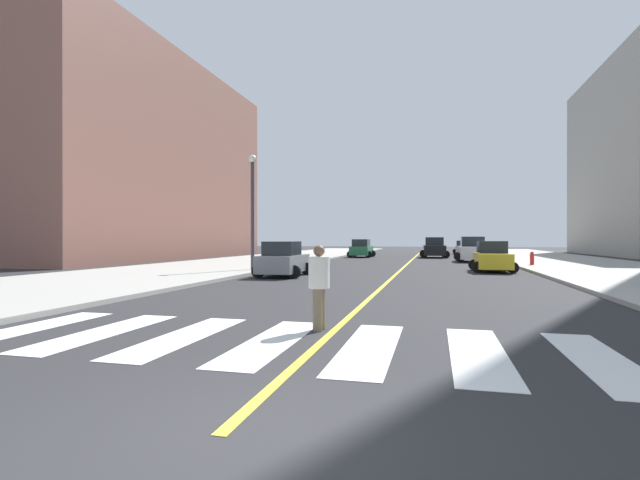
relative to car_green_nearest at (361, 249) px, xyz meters
name	(u,v)px	position (x,y,z in m)	size (l,w,h in m)	color
ground_plane	(218,437)	(5.32, -43.22, -0.86)	(220.00, 220.00, 0.00)	#28282B
sidewalk_kerb_west	(181,270)	(-6.88, -23.22, -0.79)	(10.00, 120.00, 0.15)	#9E9B93
crosswalk_paint	(319,344)	(5.32, -39.22, -0.86)	(13.50, 4.00, 0.01)	silver
lane_divider_paint	(413,259)	(5.32, -3.22, -0.86)	(0.16, 80.00, 0.01)	yellow
low_rise_brick_west	(121,163)	(-22.77, -7.53, 8.54)	(16.00, 32.00, 18.79)	brown
car_green_nearest	(361,249)	(0.00, 0.00, 0.00)	(2.60, 4.14, 1.84)	#236B42
car_white_second	(472,250)	(10.33, -7.03, 0.11)	(2.89, 4.63, 2.07)	silver
car_gray_third	(283,260)	(-0.11, -25.01, -0.04)	(2.53, 3.99, 1.76)	slate
car_black_fourth	(434,248)	(7.26, 0.81, 0.09)	(2.98, 4.66, 2.05)	black
car_yellow_fifth	(492,257)	(10.53, -18.95, -0.04)	(2.47, 3.95, 1.76)	gold
car_silver_sixth	(462,248)	(10.65, 13.22, -0.08)	(2.37, 3.75, 1.66)	#B7B7BC
pedestrian_crossing	(319,283)	(5.01, -37.99, 0.11)	(0.44, 0.44, 1.76)	brown
fire_hydrant	(532,258)	(13.63, -13.76, -0.28)	(0.26, 0.26, 0.89)	red
street_lamp	(252,201)	(-2.75, -22.57, 3.19)	(0.44, 0.44, 6.52)	#38383D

